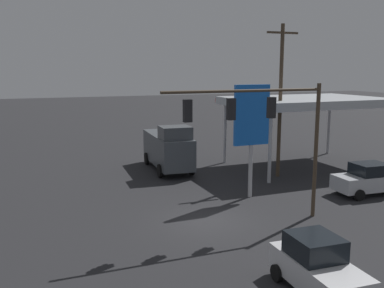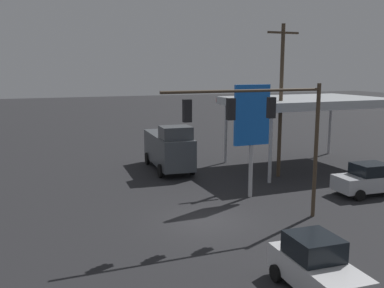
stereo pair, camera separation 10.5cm
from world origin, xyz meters
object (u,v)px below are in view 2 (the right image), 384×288
Objects in this scene: utility_pole at (281,98)px; price_sign at (252,120)px; traffic_signal_assembly at (263,121)px; delivery_truck at (169,148)px; hatchback_crossing at (317,267)px; sedan_waiting at (370,179)px.

utility_pole reaches higher than price_sign.
traffic_signal_assembly reaches higher than delivery_truck.
utility_pole is at bearing 154.54° from hatchback_crossing.
hatchback_crossing is 0.86× the size of sedan_waiting.
traffic_signal_assembly is at bearing 52.23° from utility_pole.
price_sign is at bearing 40.06° from utility_pole.
hatchback_crossing reaches higher than sedan_waiting.
traffic_signal_assembly is at bearing 67.33° from price_sign.
delivery_truck is (0.58, -12.52, -3.45)m from traffic_signal_assembly.
sedan_waiting is (-9.35, 10.55, -0.74)m from delivery_truck.
traffic_signal_assembly is 13.00m from delivery_truck.
utility_pole is 1.52× the size of delivery_truck.
utility_pole is 2.72× the size of hatchback_crossing.
utility_pole is 7.94m from sedan_waiting.
hatchback_crossing is at bearing 42.54° from sedan_waiting.
utility_pole reaches higher than delivery_truck.
price_sign is at bearing -14.11° from sedan_waiting.
delivery_truck is at bearing -74.35° from price_sign.
price_sign reaches higher than hatchback_crossing.
hatchback_crossing is 0.56× the size of delivery_truck.
delivery_truck is at bearing -35.31° from utility_pole.
utility_pole is at bearing 58.29° from delivery_truck.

